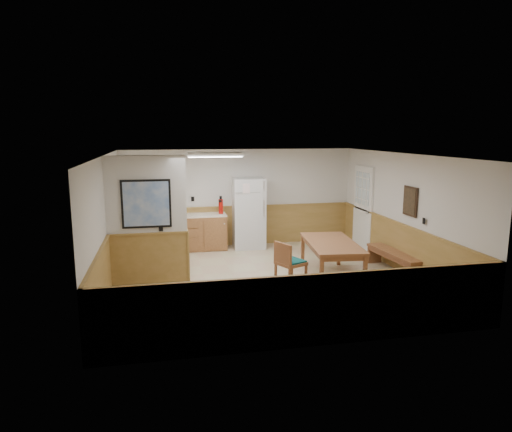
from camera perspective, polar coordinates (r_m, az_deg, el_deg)
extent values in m
plane|color=#C0AF89|center=(9.30, 0.99, -7.92)|extent=(6.00, 6.00, 0.00)
cube|color=white|center=(8.84, 1.04, 7.66)|extent=(6.00, 6.00, 0.02)
cube|color=silver|center=(11.89, -2.14, 2.32)|extent=(6.00, 0.02, 2.50)
cube|color=silver|center=(10.06, 17.93, 0.33)|extent=(0.02, 6.00, 2.50)
cube|color=silver|center=(8.84, -18.34, -1.04)|extent=(0.02, 6.00, 2.50)
cube|color=#AC8345|center=(12.00, -2.10, -1.24)|extent=(6.00, 0.04, 1.00)
cube|color=#AC8345|center=(10.21, 17.59, -3.82)|extent=(0.04, 6.00, 1.00)
cube|color=#AC8345|center=(9.01, -17.94, -5.72)|extent=(0.04, 6.00, 1.00)
cube|color=silver|center=(8.90, -13.57, 2.54)|extent=(1.50, 0.15, 1.50)
cube|color=#AC8345|center=(9.15, -13.24, -5.24)|extent=(1.50, 0.17, 1.00)
cube|color=black|center=(8.82, -13.55, 1.49)|extent=(0.92, 0.03, 0.92)
cube|color=silver|center=(8.81, -13.55, 1.48)|extent=(0.84, 0.01, 0.84)
cube|color=#986436|center=(11.60, -7.23, -2.09)|extent=(1.40, 0.60, 0.86)
cube|color=#986436|center=(11.58, -14.50, -2.35)|extent=(0.06, 0.60, 0.86)
cube|color=#986436|center=(11.57, -10.83, -2.22)|extent=(0.06, 0.60, 0.86)
cube|color=#F1E2CA|center=(11.48, -9.27, 0.03)|extent=(2.20, 0.60, 0.04)
cube|color=#F1E2CA|center=(11.77, -9.34, 0.62)|extent=(2.20, 0.02, 0.10)
cube|color=white|center=(11.75, 13.21, 0.84)|extent=(0.05, 1.02, 2.15)
cube|color=white|center=(11.75, 13.17, 0.84)|extent=(0.04, 0.90, 2.05)
cube|color=silver|center=(11.66, 13.16, 3.38)|extent=(0.02, 0.76, 0.80)
cube|color=white|center=(11.68, -12.37, 3.42)|extent=(0.80, 0.03, 1.00)
cube|color=silver|center=(11.66, -12.37, 3.41)|extent=(0.70, 0.01, 0.90)
cube|color=#2F1F13|center=(9.75, 18.73, 1.76)|extent=(0.03, 0.50, 0.60)
cube|color=black|center=(9.74, 18.63, 1.75)|extent=(0.01, 0.42, 0.52)
cube|color=white|center=(9.99, -5.14, 7.65)|extent=(1.20, 0.30, 0.08)
cube|color=white|center=(9.99, -5.13, 7.40)|extent=(1.15, 0.25, 0.01)
cube|color=silver|center=(11.62, -0.92, 0.36)|extent=(0.82, 0.73, 1.79)
cube|color=silver|center=(11.23, 1.00, 3.80)|extent=(0.03, 0.02, 0.23)
cube|color=silver|center=(11.30, 0.99, 1.00)|extent=(0.03, 0.02, 0.42)
cube|color=#9C6239|center=(9.32, 9.43, -3.38)|extent=(1.13, 1.97, 0.05)
cube|color=#9C6239|center=(9.34, 9.42, -3.82)|extent=(1.02, 1.86, 0.10)
cube|color=#9C6239|center=(8.50, 8.19, -7.32)|extent=(0.08, 0.08, 0.70)
cube|color=#9C6239|center=(10.15, 5.86, -4.33)|extent=(0.08, 0.08, 0.70)
cube|color=#9C6239|center=(8.73, 13.46, -7.03)|extent=(0.08, 0.08, 0.70)
cube|color=#9C6239|center=(10.34, 10.33, -4.17)|extent=(0.08, 0.08, 0.70)
cube|color=#9C6239|center=(10.06, 16.93, -4.43)|extent=(0.51, 1.67, 0.05)
cube|color=#9C6239|center=(9.47, 19.09, -6.89)|extent=(0.34, 0.09, 0.40)
cube|color=#9C6239|center=(10.78, 14.92, -4.59)|extent=(0.34, 0.09, 0.40)
cube|color=#9C6239|center=(8.94, 4.38, -5.88)|extent=(0.64, 0.64, 0.06)
cube|color=#115654|center=(8.93, 4.39, -5.61)|extent=(0.58, 0.58, 0.03)
cube|color=#9C6239|center=(8.75, 3.36, -4.67)|extent=(0.25, 0.46, 0.40)
cube|color=#115654|center=(8.62, 2.29, -4.89)|extent=(0.20, 0.39, 0.34)
cube|color=#9C6239|center=(8.73, 4.22, -7.84)|extent=(0.05, 0.05, 0.39)
cube|color=#9C6239|center=(9.03, 2.47, -7.19)|extent=(0.05, 0.05, 0.39)
cube|color=#9C6239|center=(8.99, 6.26, -7.32)|extent=(0.05, 0.05, 0.39)
cube|color=#9C6239|center=(9.29, 4.50, -6.70)|extent=(0.05, 0.05, 0.39)
cylinder|color=#A90F09|center=(11.52, -4.42, 1.20)|extent=(0.14, 0.14, 0.37)
cylinder|color=black|center=(11.49, -4.44, 2.31)|extent=(0.06, 0.06, 0.08)
cylinder|color=green|center=(11.50, -13.06, 0.55)|extent=(0.07, 0.07, 0.21)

